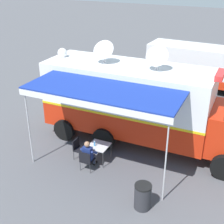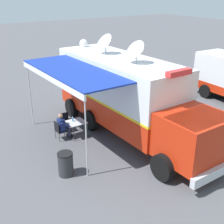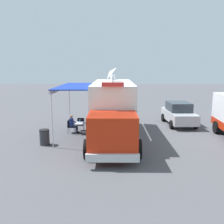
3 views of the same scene
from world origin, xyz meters
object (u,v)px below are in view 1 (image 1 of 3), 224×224
object	(u,v)px
folding_table	(99,147)
trash_bin	(143,196)
water_bottle	(95,144)
folding_chair_at_table	(86,159)
seated_responder	(89,154)
car_behind_truck	(113,78)
command_truck	(143,103)
support_truck	(197,67)
folding_chair_beside_table	(79,147)

from	to	relation	value
folding_table	trash_bin	bearing A→B (deg)	55.01
water_bottle	folding_chair_at_table	size ratio (longest dim) A/B	0.26
seated_responder	car_behind_truck	size ratio (longest dim) A/B	0.29
command_truck	seated_responder	bearing A→B (deg)	-23.19
command_truck	car_behind_truck	bearing A→B (deg)	-143.37
water_bottle	seated_responder	size ratio (longest dim) A/B	0.18
folding_table	car_behind_truck	bearing A→B (deg)	-159.11
folding_table	trash_bin	size ratio (longest dim) A/B	0.89
water_bottle	car_behind_truck	distance (m)	7.82
support_truck	water_bottle	bearing A→B (deg)	-10.74
seated_responder	support_truck	size ratio (longest dim) A/B	0.18
water_bottle	command_truck	bearing A→B (deg)	152.23
folding_table	seated_responder	xyz separation A→B (m)	(0.61, -0.13, -0.02)
folding_chair_beside_table	support_truck	size ratio (longest dim) A/B	0.13
folding_chair_beside_table	seated_responder	bearing A→B (deg)	58.76
seated_responder	support_truck	world-z (taller)	support_truck
folding_table	seated_responder	bearing A→B (deg)	-11.86
water_bottle	support_truck	distance (m)	10.45
folding_chair_at_table	seated_responder	world-z (taller)	seated_responder
seated_responder	command_truck	bearing A→B (deg)	156.81
trash_bin	support_truck	size ratio (longest dim) A/B	0.13
command_truck	trash_bin	xyz separation A→B (m)	(3.92, 1.52, -1.49)
trash_bin	folding_chair_at_table	bearing A→B (deg)	-110.27
command_truck	folding_chair_beside_table	world-z (taller)	command_truck
command_truck	water_bottle	size ratio (longest dim) A/B	42.49
folding_table	seated_responder	size ratio (longest dim) A/B	0.65
command_truck	folding_chair_beside_table	bearing A→B (deg)	-39.48
folding_chair_at_table	trash_bin	world-z (taller)	trash_bin
support_truck	car_behind_truck	xyz separation A→B (m)	(2.90, -4.58, -0.51)
folding_chair_at_table	water_bottle	bearing A→B (deg)	-179.53
water_bottle	car_behind_truck	size ratio (longest dim) A/B	0.05
trash_bin	support_truck	distance (m)	12.00
folding_chair_beside_table	seated_responder	world-z (taller)	seated_responder
support_truck	command_truck	bearing A→B (deg)	-5.48
folding_chair_at_table	seated_responder	bearing A→B (deg)	-179.36
folding_chair_at_table	trash_bin	size ratio (longest dim) A/B	0.96
car_behind_truck	folding_chair_at_table	bearing A→B (deg)	18.16
seated_responder	trash_bin	world-z (taller)	seated_responder
folding_chair_at_table	seated_responder	distance (m)	0.23
folding_chair_at_table	folding_chair_beside_table	bearing A→B (deg)	-130.89
seated_responder	folding_chair_at_table	bearing A→B (deg)	0.64
water_bottle	car_behind_truck	xyz separation A→B (m)	(-7.36, -2.64, 0.05)
water_bottle	folding_chair_beside_table	xyz separation A→B (m)	(0.07, -0.72, -0.32)
folding_table	seated_responder	distance (m)	0.62
folding_chair_beside_table	trash_bin	world-z (taller)	trash_bin
seated_responder	trash_bin	distance (m)	2.94
support_truck	folding_table	bearing A→B (deg)	-10.13
command_truck	support_truck	distance (m)	8.08
water_bottle	support_truck	size ratio (longest dim) A/B	0.03
folding_table	support_truck	bearing A→B (deg)	169.87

